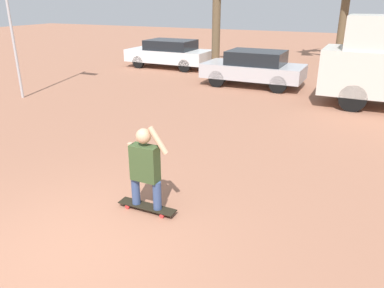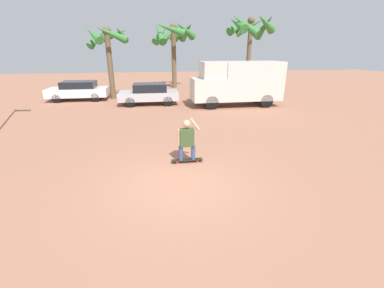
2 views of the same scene
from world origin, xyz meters
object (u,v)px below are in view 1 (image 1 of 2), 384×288
Objects in this scene: skateboard at (147,207)px; person_skateboarder at (145,164)px; parked_car_silver at (254,67)px; parked_car_white at (170,53)px.

person_skateboarder is at bearing 180.00° from skateboard.
parked_car_white is (-5.21, 2.43, -0.01)m from parked_car_silver.
parked_car_silver is at bearing -25.02° from parked_car_white.
person_skateboarder is 10.26m from parked_car_silver.
parked_car_silver reaches higher than skateboard.
person_skateboarder reaches higher than parked_car_white.
skateboard is 0.24× the size of parked_car_white.
parked_car_white is (-6.42, 12.61, 0.67)m from skateboard.
skateboard is 0.26× the size of parked_car_silver.
person_skateboarder reaches higher than parked_car_silver.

